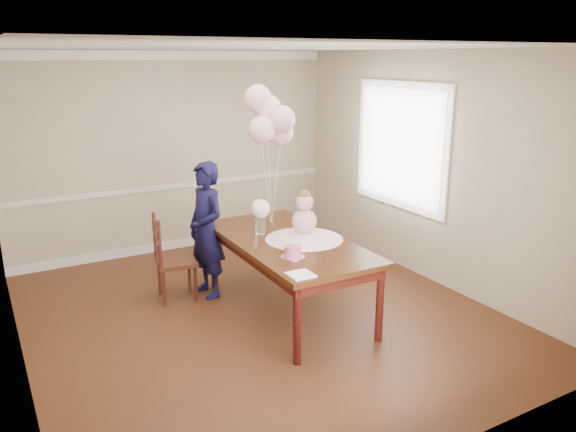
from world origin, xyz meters
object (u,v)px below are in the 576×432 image
Objects in this scene: dining_chair_seat at (176,262)px; birthday_cake at (293,251)px; dining_table_top at (288,242)px; woman at (206,230)px.

birthday_cake is at bearing -55.24° from dining_chair_seat.
birthday_cake reaches higher than dining_table_top.
dining_table_top is 0.53m from birthday_cake.
dining_chair_seat is 0.27× the size of woman.
birthday_cake is 1.61m from dining_chair_seat.
dining_table_top reaches higher than dining_chair_seat.
birthday_cake is 1.36m from woman.
dining_chair_seat is (-0.69, 1.38, -0.43)m from birthday_cake.
woman is (-0.57, 0.83, -0.01)m from dining_table_top.
dining_chair_seat is (-0.91, 0.91, -0.34)m from dining_table_top.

